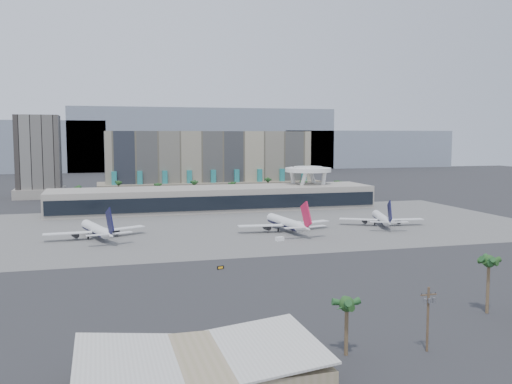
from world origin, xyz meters
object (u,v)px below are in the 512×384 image
object	(u,v)px
airliner_left	(97,229)
taxiway_sign	(221,268)
service_vehicle_b	(280,239)
service_vehicle_a	(111,232)
airliner_centre	(286,223)
airliner_right	(382,218)
utility_pole	(428,313)

from	to	relation	value
airliner_left	taxiway_sign	xyz separation A→B (m)	(35.18, -61.65, -3.04)
service_vehicle_b	service_vehicle_a	bearing A→B (deg)	136.53
airliner_left	service_vehicle_a	size ratio (longest dim) A/B	9.49
airliner_centre	service_vehicle_a	world-z (taller)	airliner_centre
airliner_left	service_vehicle_a	distance (m)	9.17
airliner_left	airliner_right	world-z (taller)	airliner_left
service_vehicle_a	airliner_right	bearing A→B (deg)	-3.35
airliner_right	service_vehicle_a	bearing A→B (deg)	-166.92
airliner_centre	service_vehicle_b	bearing A→B (deg)	-121.85
utility_pole	service_vehicle_a	distance (m)	151.37
airliner_right	service_vehicle_b	xyz separation A→B (m)	(-54.03, -22.29, -2.53)
airliner_left	service_vehicle_b	xyz separation A→B (m)	(65.92, -23.38, -2.75)
airliner_left	taxiway_sign	distance (m)	71.05
utility_pole	service_vehicle_a	size ratio (longest dim) A/B	2.88
airliner_right	taxiway_sign	xyz separation A→B (m)	(-84.76, -60.56, -2.82)
airliner_left	airliner_centre	distance (m)	75.09
service_vehicle_a	taxiway_sign	size ratio (longest dim) A/B	1.91
utility_pole	airliner_centre	world-z (taller)	airliner_centre
airliner_left	airliner_centre	xyz separation A→B (m)	(74.97, -4.20, 0.14)
airliner_centre	service_vehicle_b	world-z (taller)	airliner_centre
airliner_centre	service_vehicle_a	bearing A→B (deg)	164.31
airliner_centre	airliner_right	size ratio (longest dim) A/B	1.14
airliner_left	service_vehicle_b	size ratio (longest dim) A/B	13.06
airliner_centre	airliner_right	xyz separation A→B (m)	(44.98, 3.11, -0.36)
utility_pole	service_vehicle_b	xyz separation A→B (m)	(7.74, 111.46, -6.36)
airliner_left	airliner_centre	world-z (taller)	airliner_centre
utility_pole	taxiway_sign	bearing A→B (deg)	107.44
taxiway_sign	service_vehicle_b	bearing A→B (deg)	34.74
airliner_centre	service_vehicle_a	distance (m)	70.44
airliner_left	airliner_right	bearing A→B (deg)	-16.37
airliner_left	taxiway_sign	bearing A→B (deg)	-76.14
service_vehicle_a	service_vehicle_b	distance (m)	67.63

